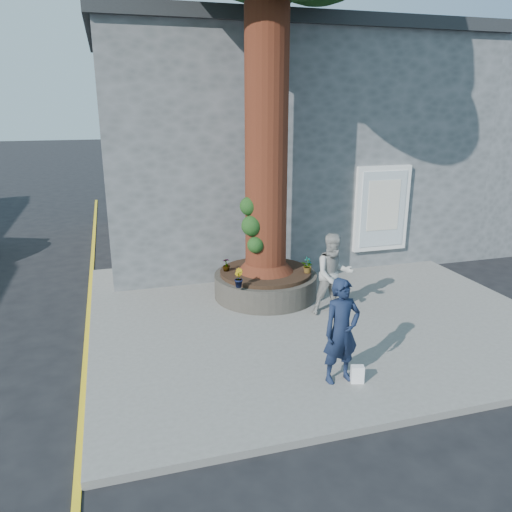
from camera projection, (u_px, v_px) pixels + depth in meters
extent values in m
plane|color=black|center=(257.00, 343.00, 9.32)|extent=(120.00, 120.00, 0.00)
cube|color=slate|center=(311.00, 311.00, 10.63)|extent=(9.00, 8.00, 0.12)
cube|color=yellow|center=(87.00, 341.00, 9.41)|extent=(0.10, 30.00, 0.01)
cube|color=#54585A|center=(268.00, 147.00, 15.73)|extent=(10.00, 8.00, 6.00)
cube|color=black|center=(269.00, 39.00, 14.81)|extent=(10.30, 8.30, 0.30)
cube|color=white|center=(382.00, 209.00, 12.87)|extent=(1.50, 0.12, 2.20)
cube|color=silver|center=(383.00, 209.00, 12.81)|extent=(1.25, 0.04, 1.95)
cube|color=silver|center=(384.00, 205.00, 12.77)|extent=(0.90, 0.02, 1.30)
cube|color=#54585A|center=(480.00, 142.00, 17.89)|extent=(6.00, 8.00, 6.00)
cylinder|color=black|center=(266.00, 285.00, 11.26)|extent=(2.30, 2.30, 0.52)
cylinder|color=black|center=(266.00, 272.00, 11.17)|extent=(2.04, 2.04, 0.08)
cylinder|color=#4E1B13|center=(267.00, 95.00, 10.07)|extent=(0.90, 0.90, 7.50)
cone|color=#4E1B13|center=(266.00, 255.00, 11.06)|extent=(1.24, 1.24, 0.70)
sphere|color=#113512|center=(252.00, 226.00, 10.56)|extent=(0.44, 0.44, 0.44)
sphere|color=#113512|center=(256.00, 245.00, 10.60)|extent=(0.36, 0.36, 0.36)
sphere|color=#113512|center=(249.00, 206.00, 10.54)|extent=(0.40, 0.40, 0.40)
imported|color=#131D36|center=(341.00, 331.00, 7.62)|extent=(0.65, 0.46, 1.68)
imported|color=#9E9D97|center=(334.00, 274.00, 10.12)|extent=(0.88, 0.71, 1.70)
cube|color=white|center=(357.00, 374.00, 7.76)|extent=(0.23, 0.17, 0.28)
imported|color=gray|center=(308.00, 265.00, 10.97)|extent=(0.23, 0.21, 0.36)
imported|color=gray|center=(238.00, 278.00, 10.10)|extent=(0.23, 0.23, 0.39)
imported|color=gray|center=(226.00, 265.00, 11.09)|extent=(0.18, 0.18, 0.29)
imported|color=gray|center=(308.00, 266.00, 10.96)|extent=(0.37, 0.37, 0.31)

